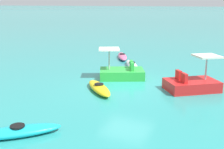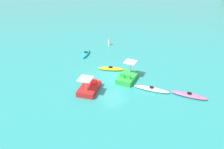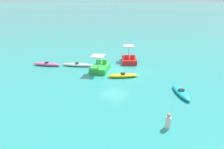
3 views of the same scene
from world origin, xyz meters
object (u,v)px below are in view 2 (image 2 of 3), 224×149
(kayak_pink, at_px, (189,95))
(kayak_yellow, at_px, (111,69))
(pedal_boat_green, at_px, (127,77))
(pedal_boat_red, at_px, (89,88))
(kayak_cyan, at_px, (86,53))
(person_near_shore, at_px, (109,42))
(kayak_white, at_px, (152,89))

(kayak_pink, height_order, kayak_yellow, same)
(kayak_pink, relative_size, kayak_yellow, 1.19)
(kayak_pink, height_order, pedal_boat_green, pedal_boat_green)
(pedal_boat_red, bearing_deg, pedal_boat_green, 79.67)
(kayak_yellow, bearing_deg, pedal_boat_green, -1.38)
(kayak_cyan, bearing_deg, pedal_boat_green, -2.13)
(kayak_pink, bearing_deg, pedal_boat_green, -158.47)
(kayak_pink, bearing_deg, pedal_boat_red, -135.09)
(kayak_cyan, xyz_separation_m, person_near_shore, (-0.84, 4.41, 0.22))
(kayak_white, bearing_deg, pedal_boat_green, -172.21)
(kayak_yellow, distance_m, pedal_boat_green, 2.66)
(kayak_white, relative_size, pedal_boat_green, 1.08)
(kayak_yellow, relative_size, person_near_shore, 2.77)
(kayak_cyan, bearing_deg, kayak_pink, 7.81)
(kayak_pink, distance_m, person_near_shore, 14.29)
(pedal_boat_green, bearing_deg, kayak_cyan, 177.87)
(pedal_boat_red, distance_m, person_near_shore, 11.77)
(kayak_cyan, bearing_deg, person_near_shore, 100.78)
(pedal_boat_green, relative_size, person_near_shore, 3.19)
(kayak_white, height_order, pedal_boat_green, pedal_boat_green)
(kayak_yellow, height_order, pedal_boat_red, pedal_boat_red)
(kayak_cyan, relative_size, pedal_boat_red, 0.87)
(kayak_cyan, distance_m, pedal_boat_green, 7.89)
(kayak_yellow, relative_size, kayak_white, 0.80)
(kayak_pink, bearing_deg, kayak_yellow, -165.67)
(kayak_cyan, distance_m, kayak_yellow, 5.23)
(kayak_white, xyz_separation_m, person_near_shore, (-11.44, 4.33, 0.22))
(kayak_pink, distance_m, kayak_yellow, 8.24)
(kayak_yellow, xyz_separation_m, pedal_boat_red, (1.94, -3.99, 0.17))
(kayak_yellow, xyz_separation_m, person_near_shore, (-6.07, 4.64, 0.22))
(kayak_cyan, distance_m, pedal_boat_red, 8.32)
(pedal_boat_red, relative_size, pedal_boat_green, 1.00)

